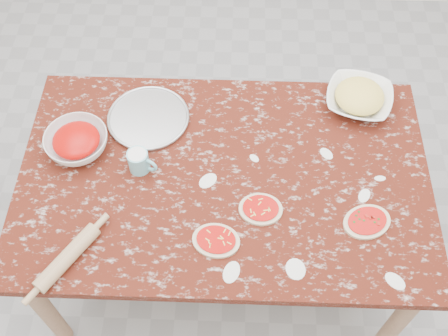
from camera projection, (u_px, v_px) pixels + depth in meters
ground at (224, 256)px, 2.72m from camera, size 4.00×4.00×0.00m
worktable at (224, 186)px, 2.16m from camera, size 1.60×1.00×0.75m
pizza_tray at (148, 118)px, 2.24m from camera, size 0.39×0.39×0.01m
sauce_bowl at (77, 142)px, 2.13m from camera, size 0.26×0.26×0.08m
cheese_bowl at (359, 99)px, 2.27m from camera, size 0.33×0.33×0.07m
flour_mug at (139, 161)px, 2.07m from camera, size 0.12×0.08×0.10m
pizza_left at (216, 240)px, 1.93m from camera, size 0.19×0.16×0.02m
pizza_mid at (261, 209)px, 2.00m from camera, size 0.17×0.14×0.02m
pizza_right at (367, 222)px, 1.97m from camera, size 0.22×0.20×0.02m
rolling_pin at (67, 257)px, 1.87m from camera, size 0.20×0.26×0.06m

